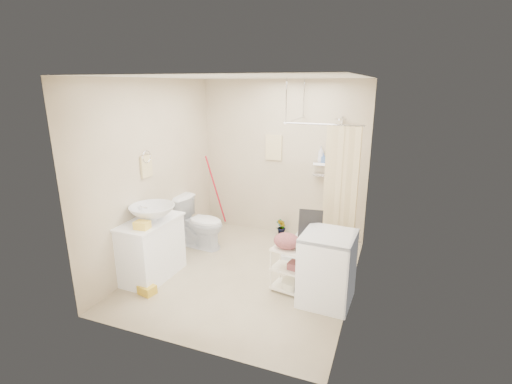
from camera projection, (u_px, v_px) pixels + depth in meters
floor at (247, 273)px, 5.13m from camera, size 3.20×3.20×0.00m
ceiling at (245, 77)px, 4.40m from camera, size 2.80×3.20×0.04m
wall_back at (282, 160)px, 6.20m from camera, size 2.80×0.04×2.60m
wall_front at (179, 225)px, 3.33m from camera, size 2.80×0.04×2.60m
wall_left at (155, 174)px, 5.24m from camera, size 0.04×3.20×2.60m
wall_right at (358, 194)px, 4.29m from camera, size 0.04×3.20×2.60m
vanity at (152, 249)px, 4.94m from camera, size 0.54×0.94×0.81m
sink at (152, 213)px, 4.81m from camera, size 0.75×0.75×0.20m
counter_basket at (142, 225)px, 4.54m from camera, size 0.18×0.14×0.10m
floor_basket at (147, 288)px, 4.61m from camera, size 0.33×0.28×0.16m
toilet at (200, 222)px, 5.88m from camera, size 0.84×0.53×0.82m
mop at (215, 192)px, 6.63m from camera, size 0.16×0.16×1.32m
potted_plant_a at (281, 227)px, 6.37m from camera, size 0.18×0.17×0.29m
potted_plant_b at (282, 227)px, 6.35m from camera, size 0.22×0.22×0.31m
hanging_towel at (274, 147)px, 6.18m from camera, size 0.28×0.03×0.42m
towel_ring at (146, 165)px, 5.01m from camera, size 0.04×0.22×0.34m
tp_holder at (162, 211)px, 5.44m from camera, size 0.08×0.12×0.14m
shower at (326, 187)px, 5.49m from camera, size 1.10×1.10×2.10m
shampoo_bottle_a at (321, 154)px, 5.87m from camera, size 0.13×0.13×0.26m
shampoo_bottle_b at (324, 158)px, 5.85m from camera, size 0.07×0.07×0.15m
washing_machine at (327, 268)px, 4.37m from camera, size 0.62×0.64×0.87m
laundry_rack at (293, 266)px, 4.60m from camera, size 0.55×0.37×0.70m
ironing_board at (309, 251)px, 4.57m from camera, size 0.31×0.24×1.07m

